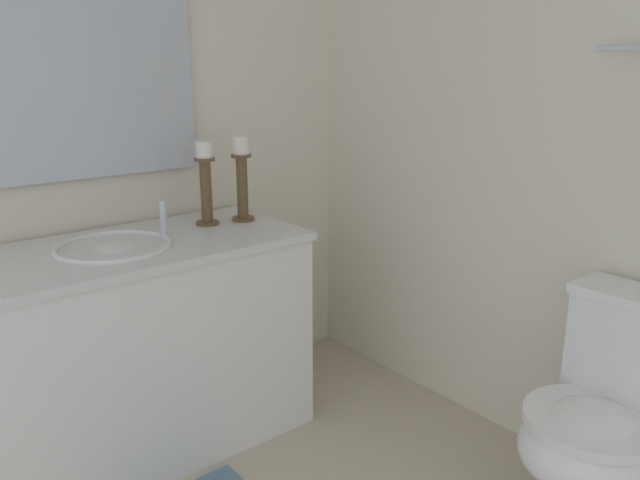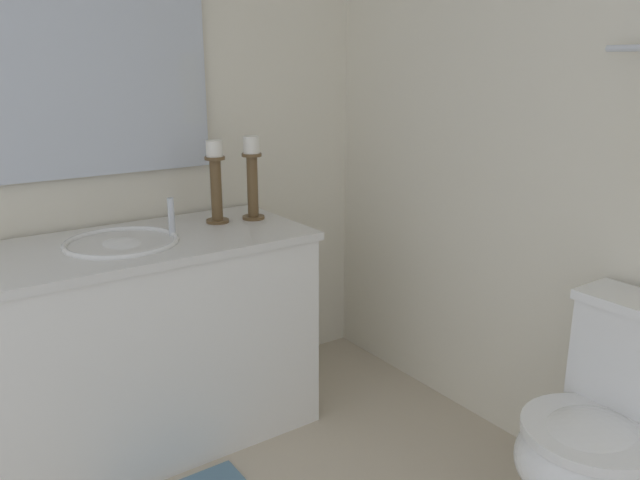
{
  "view_description": "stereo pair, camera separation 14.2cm",
  "coord_description": "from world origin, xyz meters",
  "px_view_note": "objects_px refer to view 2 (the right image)",
  "views": [
    {
      "loc": [
        0.99,
        -0.89,
        1.41
      ],
      "look_at": [
        -0.5,
        0.33,
        0.87
      ],
      "focal_mm": 34.9,
      "sensor_mm": 36.0,
      "label": 1
    },
    {
      "loc": [
        1.08,
        -0.77,
        1.41
      ],
      "look_at": [
        -0.5,
        0.33,
        0.87
      ],
      "focal_mm": 34.9,
      "sensor_mm": 36.0,
      "label": 2
    }
  ],
  "objects_px": {
    "sink_basin": "(123,254)",
    "mirror": "(81,56)",
    "vanity_cabinet": "(131,347)",
    "toilet": "(603,435)",
    "candle_holder_tall": "(252,176)",
    "candle_holder_short": "(216,180)"
  },
  "relations": [
    {
      "from": "mirror",
      "to": "toilet",
      "type": "distance_m",
      "value": 2.13
    },
    {
      "from": "candle_holder_tall",
      "to": "candle_holder_short",
      "type": "relative_size",
      "value": 1.03
    },
    {
      "from": "candle_holder_short",
      "to": "toilet",
      "type": "height_order",
      "value": "candle_holder_short"
    },
    {
      "from": "vanity_cabinet",
      "to": "sink_basin",
      "type": "height_order",
      "value": "sink_basin"
    },
    {
      "from": "mirror",
      "to": "candle_holder_short",
      "type": "xyz_separation_m",
      "value": [
        0.2,
        0.41,
        -0.46
      ]
    },
    {
      "from": "sink_basin",
      "to": "mirror",
      "type": "height_order",
      "value": "mirror"
    },
    {
      "from": "sink_basin",
      "to": "mirror",
      "type": "relative_size",
      "value": 0.42
    },
    {
      "from": "sink_basin",
      "to": "toilet",
      "type": "height_order",
      "value": "sink_basin"
    },
    {
      "from": "mirror",
      "to": "candle_holder_short",
      "type": "distance_m",
      "value": 0.65
    },
    {
      "from": "candle_holder_short",
      "to": "toilet",
      "type": "distance_m",
      "value": 1.6
    },
    {
      "from": "vanity_cabinet",
      "to": "toilet",
      "type": "relative_size",
      "value": 1.81
    },
    {
      "from": "candle_holder_tall",
      "to": "sink_basin",
      "type": "bearing_deg",
      "value": -85.08
    },
    {
      "from": "mirror",
      "to": "toilet",
      "type": "bearing_deg",
      "value": 31.36
    },
    {
      "from": "mirror",
      "to": "candle_holder_tall",
      "type": "height_order",
      "value": "mirror"
    },
    {
      "from": "candle_holder_tall",
      "to": "toilet",
      "type": "distance_m",
      "value": 1.53
    },
    {
      "from": "candle_holder_short",
      "to": "toilet",
      "type": "relative_size",
      "value": 0.43
    },
    {
      "from": "sink_basin",
      "to": "toilet",
      "type": "distance_m",
      "value": 1.66
    },
    {
      "from": "candle_holder_tall",
      "to": "mirror",
      "type": "bearing_deg",
      "value": -112.58
    },
    {
      "from": "vanity_cabinet",
      "to": "candle_holder_tall",
      "type": "height_order",
      "value": "candle_holder_tall"
    },
    {
      "from": "sink_basin",
      "to": "mirror",
      "type": "xyz_separation_m",
      "value": [
        -0.28,
        -0.0,
        0.67
      ]
    },
    {
      "from": "mirror",
      "to": "candle_holder_tall",
      "type": "xyz_separation_m",
      "value": [
        0.23,
        0.56,
        -0.46
      ]
    },
    {
      "from": "sink_basin",
      "to": "candle_holder_tall",
      "type": "relative_size",
      "value": 1.2
    }
  ]
}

